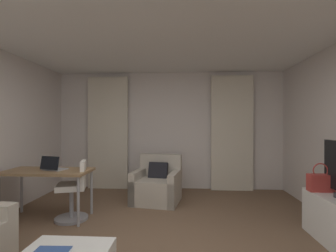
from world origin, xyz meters
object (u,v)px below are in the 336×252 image
at_px(armchair, 157,186).
at_px(magazine_open, 50,252).
at_px(desk, 48,174).
at_px(laptop, 53,167).
at_px(handbag_primary, 320,182).
at_px(desk_chair, 74,193).

bearing_deg(armchair, magazine_open, -102.31).
relative_size(desk, magazine_open, 4.39).
xyz_separation_m(armchair, desk, (-1.56, -0.96, 0.38)).
height_order(laptop, handbag_primary, laptop).
bearing_deg(desk, laptop, -4.13).
xyz_separation_m(desk, magazine_open, (0.98, -1.71, -0.28)).
xyz_separation_m(armchair, magazine_open, (-0.58, -2.67, 0.10)).
bearing_deg(desk, armchair, 31.53).
xyz_separation_m(magazine_open, handbag_primary, (2.85, 1.41, 0.29)).
height_order(armchair, desk, armchair).
relative_size(desk, handbag_primary, 3.44).
distance_m(desk, magazine_open, 1.99).
bearing_deg(magazine_open, laptop, 117.46).
height_order(magazine_open, handbag_primary, handbag_primary).
xyz_separation_m(laptop, handbag_primary, (3.74, -0.30, -0.10)).
bearing_deg(handbag_primary, armchair, 150.85).
bearing_deg(desk_chair, armchair, 39.79).
height_order(desk, handbag_primary, handbag_primary).
bearing_deg(laptop, desk_chair, 1.23).
height_order(desk, magazine_open, desk).
height_order(desk, desk_chair, desk_chair).
bearing_deg(handbag_primary, magazine_open, -153.72).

